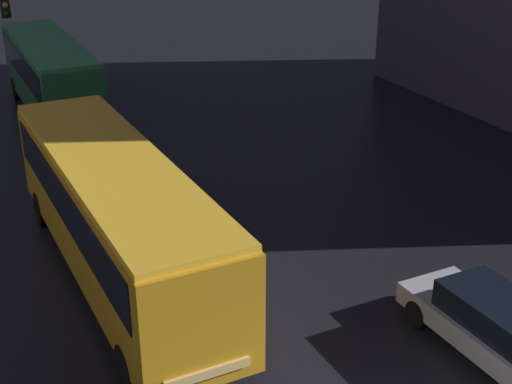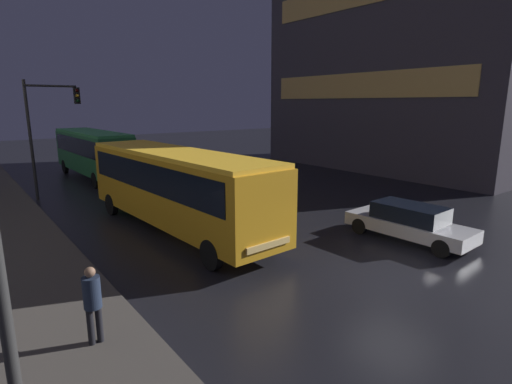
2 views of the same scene
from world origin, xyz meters
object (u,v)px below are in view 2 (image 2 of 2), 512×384
Objects in this scene: bus_near at (176,182)px; traffic_light_main at (47,120)px; pedestrian_mid at (92,299)px; bus_far at (93,150)px; car_taxi at (409,222)px.

bus_near is 10.35m from traffic_light_main.
traffic_light_main reaches higher than pedestrian_mid.
bus_far reaches higher than pedestrian_mid.
car_taxi is at bearing 132.59° from bus_near.
pedestrian_mid is 16.57m from traffic_light_main.
bus_far is 5.81× the size of pedestrian_mid.
bus_near reaches higher than bus_far.
pedestrian_mid is at bearing -2.97° from car_taxi.
car_taxi is 11.64m from pedestrian_mid.
bus_near is 8.19m from pedestrian_mid.
traffic_light_main is at bearing 51.77° from bus_far.
pedestrian_mid is at bearing 48.51° from bus_near.
pedestrian_mid is (-11.63, 0.11, 0.44)m from car_taxi.
car_taxi is (5.72, -20.88, -1.29)m from bus_far.
traffic_light_main is (-9.21, 16.21, 3.53)m from car_taxi.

